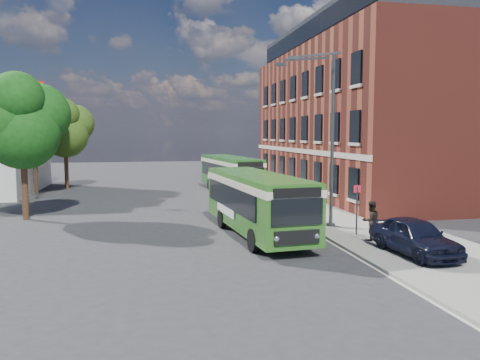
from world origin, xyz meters
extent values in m
plane|color=#2C2C2F|center=(0.00, 0.00, 0.00)|extent=(120.00, 120.00, 0.00)
cube|color=gray|center=(7.00, 8.00, 0.07)|extent=(6.00, 48.00, 0.15)
cube|color=beige|center=(3.95, 8.00, 0.01)|extent=(0.12, 48.00, 0.01)
cube|color=maroon|center=(14.00, 12.00, 6.00)|extent=(12.00, 26.00, 12.00)
cube|color=beige|center=(7.96, 12.00, 3.60)|extent=(0.12, 26.00, 0.35)
cube|color=black|center=(14.00, 12.00, 13.10)|extent=(10.80, 24.80, 2.20)
cube|color=black|center=(8.57, 12.00, 13.10)|extent=(0.08, 24.00, 1.40)
cylinder|color=#393C3F|center=(-12.50, 13.00, 4.50)|extent=(0.10, 0.10, 9.00)
cube|color=#AD2513|center=(-12.05, 13.00, 8.60)|extent=(0.90, 0.02, 0.60)
cylinder|color=#393C3F|center=(5.20, -2.00, 0.15)|extent=(0.44, 0.44, 0.30)
cylinder|color=#393C3F|center=(5.20, -2.00, 4.50)|extent=(0.18, 0.18, 9.00)
cube|color=#393C3F|center=(3.96, -2.60, 8.80)|extent=(2.58, 0.46, 0.37)
cube|color=#393C3F|center=(3.96, -1.40, 8.80)|extent=(2.58, 0.46, 0.37)
cube|color=#393C3F|center=(2.73, -3.08, 8.55)|extent=(0.55, 0.22, 0.16)
cube|color=#393C3F|center=(2.73, -0.92, 8.55)|extent=(0.55, 0.22, 0.16)
cylinder|color=#393C3F|center=(5.60, -4.20, 1.25)|extent=(0.08, 0.08, 2.50)
cube|color=red|center=(5.60, -4.20, 2.35)|extent=(0.35, 0.04, 0.35)
cube|color=#2D641E|center=(1.00, -2.71, 1.77)|extent=(3.38, 10.09, 2.45)
cube|color=#2D641E|center=(1.00, -2.71, 0.50)|extent=(3.42, 10.13, 0.14)
cube|color=black|center=(-0.30, -2.53, 1.90)|extent=(0.81, 8.08, 1.10)
cube|color=black|center=(2.25, -2.30, 1.90)|extent=(0.81, 8.08, 1.10)
cube|color=beige|center=(1.00, -2.71, 2.60)|extent=(3.44, 10.16, 0.32)
cube|color=#2D641E|center=(1.00, -2.71, 2.96)|extent=(3.27, 9.98, 0.12)
cube|color=black|center=(1.45, -7.67, 1.95)|extent=(2.15, 0.27, 1.05)
cube|color=black|center=(1.45, -7.68, 2.70)|extent=(2.00, 0.26, 0.38)
cube|color=black|center=(1.45, -7.68, 0.95)|extent=(1.90, 0.25, 0.55)
sphere|color=silver|center=(0.60, -7.74, 0.95)|extent=(0.26, 0.26, 0.26)
sphere|color=silver|center=(2.29, -7.59, 0.95)|extent=(0.26, 0.26, 0.26)
cube|color=black|center=(0.55, 2.25, 2.00)|extent=(2.00, 0.26, 0.90)
cube|color=white|center=(-0.37, -1.83, 1.15)|extent=(0.33, 3.19, 0.45)
cylinder|color=black|center=(0.12, -5.96, 0.50)|extent=(0.37, 1.02, 1.00)
cylinder|color=black|center=(2.45, -5.75, 0.50)|extent=(0.37, 1.02, 1.00)
cylinder|color=black|center=(-0.36, -0.67, 0.50)|extent=(0.37, 1.02, 1.00)
cylinder|color=black|center=(1.97, -0.46, 0.50)|extent=(0.37, 1.02, 1.00)
cube|color=#21611F|center=(2.76, 14.11, 1.77)|extent=(3.68, 10.55, 2.45)
cube|color=#21611F|center=(2.76, 14.11, 0.50)|extent=(3.73, 10.59, 0.14)
cube|color=black|center=(1.45, 14.26, 1.90)|extent=(1.07, 8.48, 1.10)
cube|color=black|center=(3.99, 14.56, 1.90)|extent=(1.07, 8.48, 1.10)
cube|color=beige|center=(2.76, 14.11, 2.60)|extent=(3.75, 10.61, 0.32)
cube|color=#21611F|center=(2.76, 14.11, 2.96)|extent=(3.57, 10.44, 0.12)
cube|color=black|center=(3.36, 8.96, 1.95)|extent=(2.14, 0.33, 1.05)
cube|color=black|center=(3.36, 8.95, 2.70)|extent=(2.00, 0.31, 0.38)
cube|color=black|center=(3.36, 8.95, 0.95)|extent=(1.90, 0.30, 0.55)
sphere|color=silver|center=(2.51, 8.87, 0.95)|extent=(0.26, 0.26, 0.26)
sphere|color=silver|center=(4.20, 9.06, 0.95)|extent=(0.26, 0.26, 0.26)
cube|color=black|center=(2.15, 19.27, 2.00)|extent=(2.00, 0.31, 0.90)
cube|color=white|center=(1.36, 14.96, 1.15)|extent=(0.41, 3.18, 0.45)
cylinder|color=black|center=(1.99, 10.64, 0.50)|extent=(0.39, 1.03, 1.00)
cylinder|color=black|center=(4.31, 10.91, 0.50)|extent=(0.39, 1.03, 1.00)
cylinder|color=black|center=(1.32, 16.32, 0.50)|extent=(0.39, 1.03, 1.00)
cylinder|color=black|center=(3.64, 16.60, 0.50)|extent=(0.39, 1.03, 1.00)
imported|color=black|center=(6.21, -8.20, 0.90)|extent=(2.05, 4.49, 1.49)
imported|color=black|center=(4.60, -1.84, 0.98)|extent=(0.72, 0.65, 1.65)
imported|color=black|center=(5.67, -5.50, 1.05)|extent=(0.97, 0.80, 1.81)
cylinder|color=#3C2916|center=(-11.15, 4.03, 1.79)|extent=(0.36, 0.36, 3.58)
sphere|color=#154612|center=(-11.15, 4.03, 5.05)|extent=(4.24, 4.24, 4.24)
sphere|color=#154612|center=(-10.33, 4.68, 6.11)|extent=(3.58, 3.58, 3.58)
sphere|color=#154612|center=(-11.88, 3.46, 5.70)|extent=(3.26, 3.26, 3.26)
sphere|color=#154612|center=(-11.15, 3.22, 6.92)|extent=(2.93, 2.93, 2.93)
cylinder|color=#3C2916|center=(-13.08, 15.79, 1.77)|extent=(0.36, 0.36, 3.55)
sphere|color=#1F511A|center=(-13.08, 15.79, 5.00)|extent=(4.19, 4.19, 4.19)
sphere|color=#1F511A|center=(-12.28, 16.43, 6.04)|extent=(3.55, 3.55, 3.55)
sphere|color=#1F511A|center=(-13.81, 15.23, 5.64)|extent=(3.22, 3.22, 3.22)
sphere|color=#1F511A|center=(-13.08, 14.98, 6.85)|extent=(2.90, 2.90, 2.90)
cylinder|color=#3C2916|center=(-11.32, 19.86, 1.73)|extent=(0.36, 0.36, 3.46)
sphere|color=#2F4C15|center=(-11.32, 19.86, 4.87)|extent=(4.09, 4.09, 4.09)
sphere|color=#2F4C15|center=(-10.54, 20.49, 5.89)|extent=(3.46, 3.46, 3.46)
sphere|color=#2F4C15|center=(-12.03, 19.31, 5.50)|extent=(3.14, 3.14, 3.14)
sphere|color=#2F4C15|center=(-11.32, 19.07, 6.68)|extent=(2.83, 2.83, 2.83)
camera|label=1|loc=(-4.28, -24.75, 4.97)|focal=35.00mm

